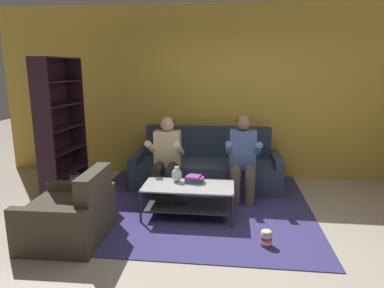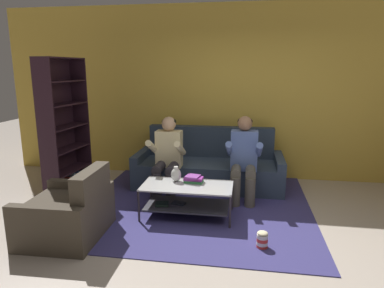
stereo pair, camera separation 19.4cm
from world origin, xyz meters
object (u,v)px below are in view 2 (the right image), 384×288
Objects in this scene: person_seated_right at (244,156)px; vase at (176,174)px; person_seated_left at (168,154)px; armchair at (69,214)px; bookshelf at (63,140)px; couch at (209,168)px; coffee_table at (186,195)px; popcorn_tub at (262,240)px; book_stack at (193,179)px.

vase is (-0.86, -0.58, -0.14)m from person_seated_right.
person_seated_left reaches higher than vase.
bookshelf is at bearing 119.89° from armchair.
couch reaches higher than armchair.
person_seated_left is (-0.55, -0.53, 0.34)m from couch.
vase reaches higher than coffee_table.
vase is 0.21× the size of armchair.
popcorn_tub is (0.78, -1.90, -0.20)m from couch.
vase is 1.38m from armchair.
vase is at bearing 39.16° from armchair.
couch is 11.57× the size of vase.
bookshelf is (-1.58, -0.09, 0.17)m from person_seated_left.
person_seated_left reaches higher than armchair.
vase is at bearing -67.01° from person_seated_left.
armchair is at bearing -124.73° from couch.
popcorn_tub is at bearing -45.71° from person_seated_left.
armchair is (0.77, -1.34, -0.54)m from bookshelf.
popcorn_tub is at bearing -42.36° from book_stack.
bookshelf is at bearing 162.95° from coffee_table.
book_stack is 0.27× the size of armchair.
person_seated_right is (1.11, 0.00, 0.02)m from person_seated_left.
person_seated_right is 2.70m from bookshelf.
person_seated_right is 0.88m from book_stack.
couch reaches higher than book_stack.
bookshelf is 1.64m from armchair.
person_seated_left is at bearing 134.29° from popcorn_tub.
person_seated_right reaches higher than vase.
couch is at bearing 16.28° from bookshelf.
couch is 2.03× the size of coffee_table.
bookshelf is (-2.14, -0.62, 0.51)m from couch.
armchair is at bearing -143.11° from person_seated_right.
book_stack is at bearing 58.40° from coffee_table.
couch is 1.17m from vase.
vase is at bearing 178.26° from book_stack.
book_stack is (0.47, -0.58, -0.17)m from person_seated_left.
bookshelf is (-1.99, 0.61, 0.53)m from coffee_table.
person_seated_right is at bearing 99.35° from popcorn_tub.
popcorn_tub is (2.14, 0.07, -0.17)m from armchair.
popcorn_tub is (1.33, -1.37, -0.54)m from person_seated_left.
couch is 2.28m from bookshelf.
bookshelf reaches higher than coffee_table.
couch is 9.25× the size of book_stack.
bookshelf is 3.26m from popcorn_tub.
coffee_table is at bearing 31.22° from armchair.
person_seated_right is 1.05× the size of coffee_table.
armchair is 2.15m from popcorn_tub.
armchair is (-1.06, -0.86, -0.25)m from vase.
person_seated_left is 4.65× the size of book_stack.
person_seated_left is 0.64m from vase.
book_stack is 2.14m from bookshelf.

